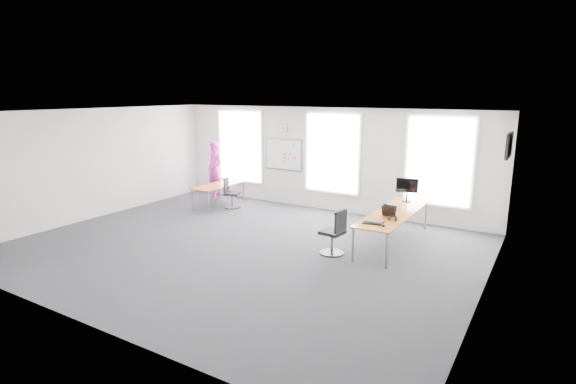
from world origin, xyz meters
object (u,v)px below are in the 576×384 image
Objects in this scene: headphones at (393,218)px; monitor at (407,188)px; keyboard at (373,223)px; chair_left at (231,195)px; desk_left at (219,186)px; person at (215,171)px; desk_right at (394,214)px; chair_right at (334,235)px.

headphones is 1.86m from monitor.
keyboard is 0.53m from headphones.
headphones is (0.27, 0.45, 0.04)m from keyboard.
monitor is at bearing -106.62° from chair_left.
headphones reaches higher than desk_left.
person reaches higher than chair_left.
keyboard is 2.29m from monitor.
keyboard is at bearing -101.70° from monitor.
keyboard is 0.71× the size of monitor.
desk_left is 0.49m from chair_left.
keyboard is (6.30, -2.49, -0.17)m from person.
desk_right is 6.53m from person.
person is at bearing -108.94° from chair_right.
chair_left is at bearing 173.20° from monitor.
person is at bearing 40.00° from chair_left.
monitor reaches higher than chair_right.
person is 6.33m from monitor.
headphones is at bearing -125.45° from chair_left.
chair_right is at bearing -135.59° from chair_left.
monitor is (0.03, 2.26, 0.35)m from keyboard.
headphones is (5.91, -1.42, 0.20)m from desk_left.
desk_right is at bearing 71.99° from keyboard.
chair_left is (0.44, 0.01, -0.21)m from desk_left.
monitor reaches higher than headphones.
desk_right is at bearing 152.60° from chair_right.
monitor is at bearing 92.98° from desk_right.
headphones is 0.31× the size of monitor.
monitor is (0.81, 2.42, 0.68)m from chair_right.
chair_right is 2.36× the size of keyboard.
desk_right is at bearing -97.98° from monitor.
headphones is at bearing -93.25° from monitor.
headphones is at bearing -13.54° from desk_left.
chair_right is 1.28m from headphones.
person is at bearing 166.93° from monitor.
desk_left is at bearing 172.58° from desk_right.
person is (-1.10, 0.61, 0.54)m from chair_left.
desk_right is 5.78m from desk_left.
chair_left is at bearing 153.45° from headphones.
desk_right is 5.35m from chair_left.
chair_right reaches higher than desk_left.
desk_left is at bearing 154.57° from headphones.
headphones is at bearing -74.64° from desk_right.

